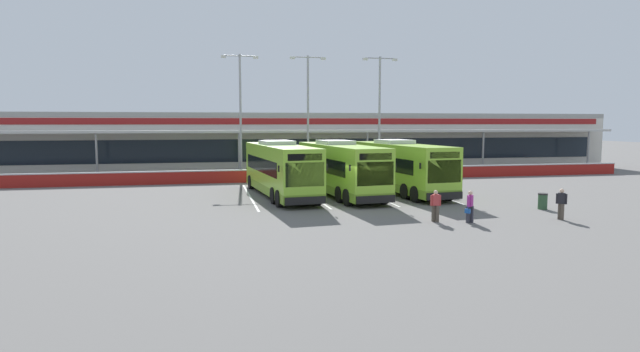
{
  "coord_description": "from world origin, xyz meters",
  "views": [
    {
      "loc": [
        -9.08,
        -29.83,
        5.01
      ],
      "look_at": [
        -2.03,
        3.0,
        1.6
      ],
      "focal_mm": 29.49,
      "sensor_mm": 36.0,
      "label": 1
    }
  ],
  "objects_px": {
    "coach_bus_left_centre": "(340,170)",
    "pedestrian_in_dark_coat": "(436,205)",
    "pedestrian_with_handbag": "(470,206)",
    "pedestrian_child": "(561,203)",
    "litter_bin": "(543,201)",
    "lamp_post_west": "(240,108)",
    "lamp_post_centre": "(308,109)",
    "coach_bus_centre": "(400,168)",
    "lamp_post_east": "(380,109)",
    "coach_bus_leftmost": "(280,170)"
  },
  "relations": [
    {
      "from": "coach_bus_left_centre",
      "to": "pedestrian_in_dark_coat",
      "type": "distance_m",
      "value": 10.89
    },
    {
      "from": "pedestrian_with_handbag",
      "to": "pedestrian_in_dark_coat",
      "type": "height_order",
      "value": "same"
    },
    {
      "from": "pedestrian_child",
      "to": "litter_bin",
      "type": "height_order",
      "value": "pedestrian_child"
    },
    {
      "from": "pedestrian_with_handbag",
      "to": "pedestrian_child",
      "type": "height_order",
      "value": "same"
    },
    {
      "from": "coach_bus_left_centre",
      "to": "pedestrian_with_handbag",
      "type": "xyz_separation_m",
      "value": [
        3.88,
        -11.2,
        -0.93
      ]
    },
    {
      "from": "coach_bus_left_centre",
      "to": "lamp_post_west",
      "type": "relative_size",
      "value": 1.12
    },
    {
      "from": "lamp_post_west",
      "to": "pedestrian_child",
      "type": "bearing_deg",
      "value": -57.69
    },
    {
      "from": "coach_bus_left_centre",
      "to": "lamp_post_centre",
      "type": "relative_size",
      "value": 1.12
    },
    {
      "from": "coach_bus_left_centre",
      "to": "pedestrian_child",
      "type": "xyz_separation_m",
      "value": [
        8.93,
        -11.41,
        -0.91
      ]
    },
    {
      "from": "coach_bus_centre",
      "to": "lamp_post_centre",
      "type": "bearing_deg",
      "value": 111.79
    },
    {
      "from": "lamp_post_west",
      "to": "litter_bin",
      "type": "relative_size",
      "value": 11.83
    },
    {
      "from": "lamp_post_centre",
      "to": "lamp_post_east",
      "type": "xyz_separation_m",
      "value": [
        6.57,
        -0.62,
        0.0
      ]
    },
    {
      "from": "coach_bus_leftmost",
      "to": "pedestrian_with_handbag",
      "type": "height_order",
      "value": "coach_bus_leftmost"
    },
    {
      "from": "coach_bus_leftmost",
      "to": "lamp_post_west",
      "type": "distance_m",
      "value": 12.8
    },
    {
      "from": "coach_bus_centre",
      "to": "litter_bin",
      "type": "relative_size",
      "value": 13.27
    },
    {
      "from": "coach_bus_leftmost",
      "to": "coach_bus_left_centre",
      "type": "distance_m",
      "value": 4.13
    },
    {
      "from": "pedestrian_with_handbag",
      "to": "pedestrian_child",
      "type": "relative_size",
      "value": 1.0
    },
    {
      "from": "coach_bus_centre",
      "to": "lamp_post_centre",
      "type": "height_order",
      "value": "lamp_post_centre"
    },
    {
      "from": "coach_bus_leftmost",
      "to": "lamp_post_centre",
      "type": "xyz_separation_m",
      "value": [
        4.14,
        11.49,
        4.5
      ]
    },
    {
      "from": "coach_bus_leftmost",
      "to": "coach_bus_left_centre",
      "type": "xyz_separation_m",
      "value": [
        4.11,
        -0.37,
        0.0
      ]
    },
    {
      "from": "litter_bin",
      "to": "lamp_post_centre",
      "type": "bearing_deg",
      "value": 116.5
    },
    {
      "from": "lamp_post_west",
      "to": "lamp_post_east",
      "type": "bearing_deg",
      "value": -4.32
    },
    {
      "from": "pedestrian_with_handbag",
      "to": "litter_bin",
      "type": "bearing_deg",
      "value": 25.35
    },
    {
      "from": "coach_bus_left_centre",
      "to": "lamp_post_centre",
      "type": "bearing_deg",
      "value": 89.88
    },
    {
      "from": "pedestrian_with_handbag",
      "to": "pedestrian_child",
      "type": "distance_m",
      "value": 5.06
    },
    {
      "from": "pedestrian_with_handbag",
      "to": "pedestrian_child",
      "type": "xyz_separation_m",
      "value": [
        5.05,
        -0.21,
        0.02
      ]
    },
    {
      "from": "coach_bus_left_centre",
      "to": "lamp_post_centre",
      "type": "distance_m",
      "value": 12.69
    },
    {
      "from": "pedestrian_child",
      "to": "lamp_post_west",
      "type": "relative_size",
      "value": 0.15
    },
    {
      "from": "lamp_post_west",
      "to": "lamp_post_centre",
      "type": "relative_size",
      "value": 1.0
    },
    {
      "from": "coach_bus_centre",
      "to": "coach_bus_left_centre",
      "type": "bearing_deg",
      "value": -173.85
    },
    {
      "from": "coach_bus_centre",
      "to": "pedestrian_child",
      "type": "relative_size",
      "value": 7.62
    },
    {
      "from": "pedestrian_in_dark_coat",
      "to": "lamp_post_centre",
      "type": "xyz_separation_m",
      "value": [
        -2.27,
        22.46,
        5.42
      ]
    },
    {
      "from": "pedestrian_in_dark_coat",
      "to": "lamp_post_east",
      "type": "distance_m",
      "value": 22.92
    },
    {
      "from": "coach_bus_leftmost",
      "to": "pedestrian_child",
      "type": "bearing_deg",
      "value": -42.08
    },
    {
      "from": "coach_bus_left_centre",
      "to": "lamp_post_centre",
      "type": "height_order",
      "value": "lamp_post_centre"
    },
    {
      "from": "coach_bus_centre",
      "to": "lamp_post_east",
      "type": "relative_size",
      "value": 1.12
    },
    {
      "from": "pedestrian_child",
      "to": "lamp_post_east",
      "type": "distance_m",
      "value": 23.41
    },
    {
      "from": "coach_bus_left_centre",
      "to": "lamp_post_west",
      "type": "bearing_deg",
      "value": 116.19
    },
    {
      "from": "coach_bus_centre",
      "to": "lamp_post_centre",
      "type": "xyz_separation_m",
      "value": [
        -4.55,
        11.37,
        4.5
      ]
    },
    {
      "from": "pedestrian_child",
      "to": "litter_bin",
      "type": "xyz_separation_m",
      "value": [
        1.13,
        3.14,
        -0.41
      ]
    },
    {
      "from": "coach_bus_leftmost",
      "to": "pedestrian_child",
      "type": "height_order",
      "value": "coach_bus_leftmost"
    },
    {
      "from": "pedestrian_in_dark_coat",
      "to": "lamp_post_west",
      "type": "height_order",
      "value": "lamp_post_west"
    },
    {
      "from": "lamp_post_east",
      "to": "pedestrian_in_dark_coat",
      "type": "bearing_deg",
      "value": -101.13
    },
    {
      "from": "lamp_post_centre",
      "to": "litter_bin",
      "type": "height_order",
      "value": "lamp_post_centre"
    },
    {
      "from": "pedestrian_child",
      "to": "litter_bin",
      "type": "bearing_deg",
      "value": 70.21
    },
    {
      "from": "pedestrian_child",
      "to": "pedestrian_in_dark_coat",
      "type": "bearing_deg",
      "value": 173.06
    },
    {
      "from": "pedestrian_with_handbag",
      "to": "pedestrian_in_dark_coat",
      "type": "bearing_deg",
      "value": 159.42
    },
    {
      "from": "coach_bus_leftmost",
      "to": "lamp_post_east",
      "type": "xyz_separation_m",
      "value": [
        10.71,
        10.88,
        4.5
      ]
    },
    {
      "from": "coach_bus_centre",
      "to": "lamp_post_west",
      "type": "relative_size",
      "value": 1.12
    },
    {
      "from": "litter_bin",
      "to": "coach_bus_centre",
      "type": "bearing_deg",
      "value": 122.08
    }
  ]
}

